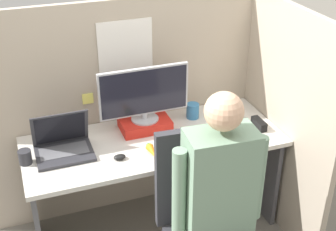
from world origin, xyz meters
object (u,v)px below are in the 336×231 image
Objects in this scene: stapler at (259,124)px; person at (223,205)px; coffee_mug at (193,111)px; office_chair at (206,225)px; monitor at (144,94)px; laptop at (63,146)px; paper_box at (145,124)px; carrot_toy at (153,152)px; pen_cup at (25,157)px.

person reaches higher than stapler.
person is 1.03m from coffee_mug.
office_chair is at bearing -138.11° from stapler.
monitor is 0.60m from laptop.
laptop is at bearing -168.40° from monitor.
paper_box is 0.96m from person.
person is (0.10, -0.96, 0.04)m from paper_box.
laptop is 2.23× the size of carrot_toy.
paper_box is 0.30× the size of office_chair.
monitor is 3.88× the size of carrot_toy.
stapler is 0.77m from carrot_toy.
laptop is at bearing -170.87° from coffee_mug.
pen_cup is (-0.87, 0.82, -0.03)m from person.
person is 1.20m from pen_cup.
pen_cup reaches higher than paper_box.
monitor is at bearing -174.79° from coffee_mug.
office_chair reaches higher than carrot_toy.
stapler is 1.33× the size of coffee_mug.
carrot_toy is at bearing -138.98° from coffee_mug.
paper_box is 0.55× the size of monitor.
pen_cup is (-0.77, -0.15, -0.21)m from monitor.
coffee_mug is at bearing 8.94° from pen_cup.
laptop is 0.54m from carrot_toy.
person reaches higher than laptop.
laptop is 2.46× the size of stapler.
office_chair is 0.91m from coffee_mug.
person is (0.10, -0.96, -0.18)m from monitor.
pen_cup is at bearing -171.80° from laptop.
office_chair reaches higher than pen_cup.
monitor is 4.28× the size of stapler.
stapler is (0.71, -0.25, -0.23)m from monitor.
carrot_toy is 0.66m from person.
paper_box is at bearing 80.52° from carrot_toy.
laptop is 3.94× the size of pen_cup.
office_chair is (-0.62, -0.56, -0.21)m from stapler.
stapler is (1.26, -0.13, -0.02)m from laptop.
person is at bearing -84.07° from monitor.
monitor is 0.56× the size of office_chair.
office_chair reaches higher than laptop.
stapler is 1.49m from pen_cup.
paper_box is at bearing 95.95° from person.
carrot_toy is at bearing -99.48° from paper_box.
person is at bearing -130.48° from stapler.
carrot_toy is at bearing -13.68° from pen_cup.
laptop is (-0.55, -0.11, 0.02)m from paper_box.
monitor reaches higher than carrot_toy.
monitor is 1.74× the size of laptop.
stapler is 0.10× the size of person.
person reaches higher than carrot_toy.
stapler reaches higher than carrot_toy.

